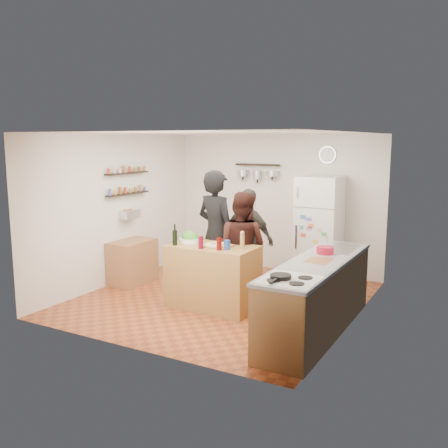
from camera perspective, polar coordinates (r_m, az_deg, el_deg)
The scene contains 26 objects.
room_shell at distance 7.76m, azimuth 1.03°, elevation 1.04°, with size 4.20×4.20×4.20m.
prep_island at distance 7.24m, azimuth -1.29°, elevation -6.03°, with size 1.25×0.72×0.91m, color #A1773B.
pizza_board at distance 7.07m, azimuth -0.83°, elevation -2.52°, with size 0.42×0.34×0.02m, color olive.
pizza at distance 7.07m, azimuth -0.83°, elevation -2.37°, with size 0.34×0.34×0.02m, color beige.
salad_bowl at distance 7.38m, azimuth -3.92°, elevation -1.86°, with size 0.31×0.31×0.06m, color white.
wine_bottle at distance 7.19m, azimuth -5.64°, elevation -1.57°, with size 0.07×0.07×0.22m, color black.
wine_glass_near at distance 6.94m, azimuth -2.67°, elevation -2.13°, with size 0.07×0.07×0.17m, color #590718.
wine_glass_far at distance 6.84m, azimuth -0.56°, elevation -2.28°, with size 0.07×0.07×0.18m, color #4F0806.
pepper_mill at distance 6.94m, azimuth 2.11°, elevation -2.01°, with size 0.06×0.06×0.20m, color olive.
salt_canister at distance 6.87m, azimuth 0.35°, elevation -2.40°, with size 0.08×0.08×0.13m, color navy.
person_left at distance 7.66m, azimuth -0.89°, elevation -1.13°, with size 0.71×0.47×1.96m, color black.
person_center at distance 7.44m, azimuth 2.02°, elevation -2.64°, with size 0.80×0.63×1.66m, color black.
person_back at distance 8.04m, azimuth 2.79°, elevation -1.77°, with size 0.96×0.40×1.64m, color #2E2D29.
counter_run at distance 6.44m, azimuth 10.58°, elevation -8.23°, with size 0.63×2.63×0.90m, color #9E7042.
stove_top at distance 5.45m, azimuth 7.52°, elevation -6.39°, with size 0.60×0.62×0.02m, color white.
skillet at distance 5.47m, azimuth 6.49°, elevation -5.98°, with size 0.23×0.23×0.04m, color black.
sink at distance 7.11m, azimuth 12.88°, elevation -2.74°, with size 0.50×0.80×0.03m, color silver.
cutting_board at distance 6.34m, azimuth 10.76°, elevation -4.21°, with size 0.30×0.40×0.02m, color #926135.
red_bowl at distance 6.72m, azimuth 11.48°, elevation -2.94°, with size 0.23×0.23×0.10m, color maroon.
fridge at distance 8.69m, azimuth 10.82°, elevation -0.55°, with size 0.70×0.68×1.80m, color white.
wall_clock at distance 8.88m, azimuth 11.76°, elevation 7.75°, with size 0.30×0.30×0.03m, color silver.
spice_shelf_lower at distance 8.65m, azimuth -10.94°, elevation 3.42°, with size 0.12×1.00×0.03m, color black.
spice_shelf_upper at distance 8.62m, azimuth -11.01°, elevation 5.73°, with size 0.12×1.00×0.03m, color black.
produce_basket at distance 8.67m, azimuth -10.71°, elevation 1.11°, with size 0.18×0.35×0.14m, color silver.
side_table at distance 8.60m, azimuth -10.40°, elevation -4.28°, with size 0.50×0.80×0.73m, color #A56B45.
pot_rack at distance 9.28m, azimuth 3.84°, elevation 6.77°, with size 0.90×0.04×0.04m, color black.
Camera 1 is at (3.60, -6.39, 2.40)m, focal length 40.00 mm.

